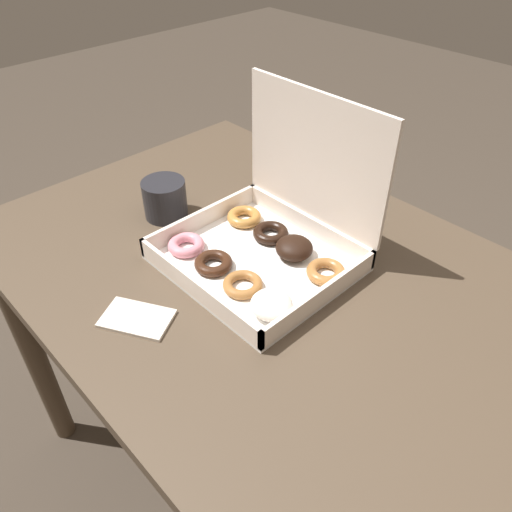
% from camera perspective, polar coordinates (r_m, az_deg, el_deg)
% --- Properties ---
extents(ground_plane, '(8.00, 8.00, 0.00)m').
position_cam_1_polar(ground_plane, '(1.55, 0.64, -23.53)').
color(ground_plane, '#42382D').
extents(dining_table, '(1.12, 0.78, 0.77)m').
position_cam_1_polar(dining_table, '(1.02, 0.90, -6.23)').
color(dining_table, '#4C3D2D').
rests_on(dining_table, ground_plane).
extents(donut_box, '(0.33, 0.30, 0.30)m').
position_cam_1_polar(donut_box, '(0.93, 1.87, 2.54)').
color(donut_box, white).
rests_on(donut_box, dining_table).
extents(coffee_mug, '(0.09, 0.09, 0.08)m').
position_cam_1_polar(coffee_mug, '(1.08, -10.39, 6.54)').
color(coffee_mug, '#232328').
rests_on(coffee_mug, dining_table).
extents(paper_napkin, '(0.14, 0.12, 0.01)m').
position_cam_1_polar(paper_napkin, '(0.86, -13.47, -6.95)').
color(paper_napkin, silver).
rests_on(paper_napkin, dining_table).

